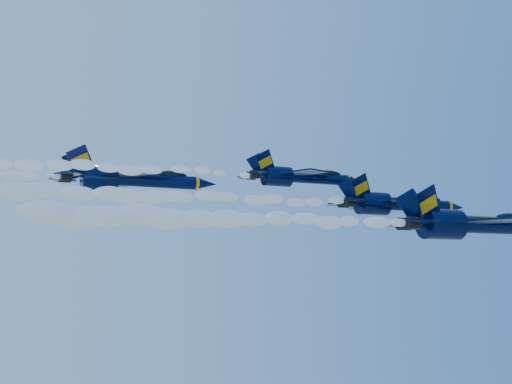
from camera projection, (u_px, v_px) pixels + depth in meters
name	position (u px, v px, depth m)	size (l,w,h in m)	color
jet_lead	(473.00, 224.00, 72.04)	(19.67, 16.13, 7.31)	black
smoke_trail_jet_lead	(233.00, 219.00, 61.44)	(35.52, 2.03, 1.83)	white
jet_second	(397.00, 204.00, 80.98)	(16.76, 13.75, 6.23)	black
smoke_trail_jet_second	(189.00, 197.00, 70.89)	(35.52, 1.73, 1.56)	white
jet_third	(300.00, 177.00, 81.98)	(14.90, 12.22, 5.54)	black
smoke_trail_jet_third	(89.00, 166.00, 72.21)	(35.52, 1.54, 1.39)	white
jet_fourth	(131.00, 179.00, 85.97)	(19.42, 15.93, 7.22)	black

